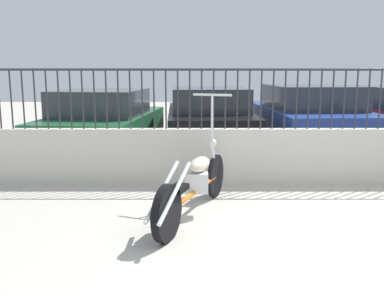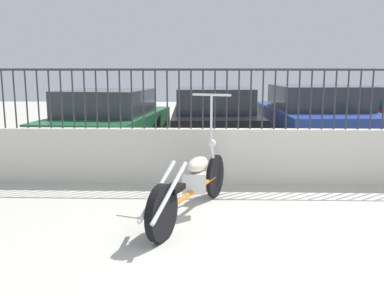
% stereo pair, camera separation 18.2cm
% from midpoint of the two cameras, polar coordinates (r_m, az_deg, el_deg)
% --- Properties ---
extents(ground_plane, '(40.00, 40.00, 0.00)m').
position_cam_midpoint_polar(ground_plane, '(4.15, 20.73, -14.97)').
color(ground_plane, '#B7B2A5').
extents(low_wall, '(9.52, 0.18, 0.84)m').
position_cam_midpoint_polar(low_wall, '(6.72, 13.00, -1.17)').
color(low_wall, beige).
rests_on(low_wall, ground_plane).
extents(fence_railing, '(9.52, 0.04, 0.91)m').
position_cam_midpoint_polar(fence_railing, '(6.60, 13.35, 7.46)').
color(fence_railing, '#2D2D33').
rests_on(fence_railing, low_wall).
extents(motorcycle_orange, '(0.98, 2.21, 1.43)m').
position_cam_midpoint_polar(motorcycle_orange, '(5.02, 0.71, -5.08)').
color(motorcycle_orange, black).
rests_on(motorcycle_orange, ground_plane).
extents(car_green, '(2.26, 4.14, 1.33)m').
position_cam_midpoint_polar(car_green, '(9.22, -10.48, 3.52)').
color(car_green, black).
rests_on(car_green, ground_plane).
extents(car_black, '(1.87, 4.22, 1.36)m').
position_cam_midpoint_polar(car_black, '(9.36, 3.41, 3.88)').
color(car_black, black).
rests_on(car_black, ground_plane).
extents(car_blue, '(2.05, 4.20, 1.41)m').
position_cam_midpoint_polar(car_blue, '(9.43, 16.48, 3.69)').
color(car_blue, black).
rests_on(car_blue, ground_plane).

